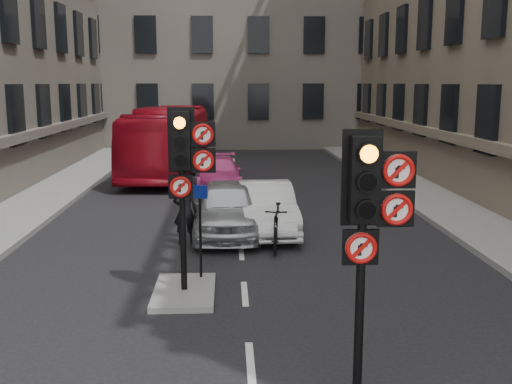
{
  "coord_description": "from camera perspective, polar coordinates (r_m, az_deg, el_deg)",
  "views": [
    {
      "loc": [
        -0.31,
        -6.38,
        4.15
      ],
      "look_at": [
        0.09,
        2.09,
        2.6
      ],
      "focal_mm": 42.0,
      "sensor_mm": 36.0,
      "label": 1
    }
  ],
  "objects": [
    {
      "name": "pavement_left",
      "position": [
        20.05,
        -22.76,
        -2.16
      ],
      "size": [
        3.0,
        50.0,
        0.16
      ],
      "primitive_type": "cube",
      "color": "gray",
      "rests_on": "ground"
    },
    {
      "name": "pavement_right",
      "position": [
        20.27,
        19.12,
        -1.79
      ],
      "size": [
        3.0,
        50.0,
        0.16
      ],
      "primitive_type": "cube",
      "color": "gray",
      "rests_on": "ground"
    },
    {
      "name": "centre_island",
      "position": [
        12.12,
        -6.84,
        -9.42
      ],
      "size": [
        1.2,
        2.0,
        0.12
      ],
      "primitive_type": "cube",
      "color": "gray",
      "rests_on": "ground"
    },
    {
      "name": "signal_near",
      "position": [
        7.75,
        10.78,
        -1.49
      ],
      "size": [
        0.91,
        0.4,
        3.58
      ],
      "color": "black",
      "rests_on": "ground"
    },
    {
      "name": "signal_far",
      "position": [
        11.49,
        -6.7,
        3.06
      ],
      "size": [
        0.91,
        0.4,
        3.58
      ],
      "color": "black",
      "rests_on": "centre_island"
    },
    {
      "name": "car_silver",
      "position": [
        16.52,
        -2.78,
        -1.53
      ],
      "size": [
        1.81,
        4.4,
        1.49
      ],
      "primitive_type": "imported",
      "rotation": [
        0.0,
        0.0,
        -0.01
      ],
      "color": "#AEB1B6",
      "rests_on": "ground"
    },
    {
      "name": "car_white",
      "position": [
        16.8,
        0.96,
        -1.51
      ],
      "size": [
        1.64,
        4.26,
        1.38
      ],
      "primitive_type": "imported",
      "rotation": [
        0.0,
        0.0,
        0.04
      ],
      "color": "white",
      "rests_on": "ground"
    },
    {
      "name": "car_pink",
      "position": [
        23.83,
        -3.55,
        1.82
      ],
      "size": [
        1.84,
        4.27,
        1.23
      ],
      "primitive_type": "imported",
      "rotation": [
        0.0,
        0.0,
        0.03
      ],
      "color": "#E6439B",
      "rests_on": "ground"
    },
    {
      "name": "bus_red",
      "position": [
        27.83,
        -8.31,
        4.87
      ],
      "size": [
        3.23,
        11.14,
        3.06
      ],
      "primitive_type": "imported",
      "rotation": [
        0.0,
        0.0,
        -0.06
      ],
      "color": "maroon",
      "rests_on": "ground"
    },
    {
      "name": "motorcycle",
      "position": [
        15.02,
        2.01,
        -3.41
      ],
      "size": [
        0.82,
        1.97,
        1.15
      ],
      "primitive_type": "imported",
      "rotation": [
        0.0,
        0.0,
        -0.15
      ],
      "color": "black",
      "rests_on": "ground"
    },
    {
      "name": "motorcyclist",
      "position": [
        15.6,
        -6.75,
        -1.85
      ],
      "size": [
        0.68,
        0.5,
        1.74
      ],
      "primitive_type": "imported",
      "rotation": [
        0.0,
        0.0,
        3.01
      ],
      "color": "black",
      "rests_on": "ground"
    },
    {
      "name": "info_sign",
      "position": [
        12.44,
        -5.35,
        -2.5
      ],
      "size": [
        0.33,
        0.15,
        1.97
      ],
      "rotation": [
        0.0,
        0.0,
        -0.34
      ],
      "color": "black",
      "rests_on": "centre_island"
    }
  ]
}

